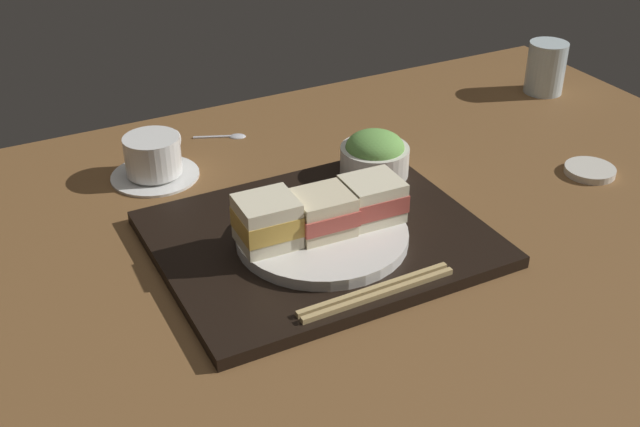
{
  "coord_description": "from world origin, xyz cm",
  "views": [
    {
      "loc": [
        -44.14,
        -74.66,
        56.63
      ],
      "look_at": [
        -4.79,
        1.11,
        5.0
      ],
      "focal_mm": 44.31,
      "sensor_mm": 36.0,
      "label": 1
    }
  ],
  "objects": [
    {
      "name": "sandwich_near",
      "position": [
        -12.31,
        0.6,
        6.22
      ],
      "size": [
        7.39,
        6.77,
        6.16
      ],
      "color": "#EFE5C1",
      "rests_on": "sandwich_plate"
    },
    {
      "name": "small_sauce_dish",
      "position": [
        40.64,
        -0.05,
        0.54
      ],
      "size": [
        7.58,
        7.58,
        1.07
      ],
      "primitive_type": "cylinder",
      "color": "silver",
      "rests_on": "ground_plane"
    },
    {
      "name": "drinking_glass",
      "position": [
        56.04,
        28.3,
        4.73
      ],
      "size": [
        7.06,
        7.06,
        9.45
      ],
      "primitive_type": "cylinder",
      "color": "silver",
      "rests_on": "ground_plane"
    },
    {
      "name": "sandwich_middle",
      "position": [
        -5.06,
        0.29,
        5.79
      ],
      "size": [
        7.65,
        7.11,
        5.31
      ],
      "color": "beige",
      "rests_on": "sandwich_plate"
    },
    {
      "name": "coffee_cup",
      "position": [
        -17.94,
        29.45,
        2.97
      ],
      "size": [
        13.2,
        13.2,
        6.52
      ],
      "color": "white",
      "rests_on": "ground_plane"
    },
    {
      "name": "chopsticks_pair",
      "position": [
        -4.73,
        -12.99,
        2.01
      ],
      "size": [
        20.14,
        2.16,
        0.7
      ],
      "color": "tan",
      "rests_on": "serving_tray"
    },
    {
      "name": "sandwich_far",
      "position": [
        2.18,
        -0.02,
        5.88
      ],
      "size": [
        7.52,
        6.88,
        5.47
      ],
      "color": "#EFE5C1",
      "rests_on": "sandwich_plate"
    },
    {
      "name": "salad_bowl",
      "position": [
        10.01,
        12.4,
        4.76
      ],
      "size": [
        10.04,
        10.04,
        6.66
      ],
      "color": "silver",
      "rests_on": "serving_tray"
    },
    {
      "name": "serving_tray",
      "position": [
        -4.59,
        1.64,
        0.83
      ],
      "size": [
        41.23,
        33.55,
        1.66
      ],
      "primitive_type": "cube",
      "color": "black",
      "rests_on": "ground_plane"
    },
    {
      "name": "ground_plane",
      "position": [
        0.0,
        0.0,
        -1.5
      ],
      "size": [
        140.0,
        100.0,
        3.0
      ],
      "primitive_type": "cube",
      "color": "brown"
    },
    {
      "name": "teaspoon",
      "position": [
        -2.75,
        36.97,
        0.36
      ],
      "size": [
        8.46,
        4.48,
        0.8
      ],
      "color": "silver",
      "rests_on": "ground_plane"
    },
    {
      "name": "sandwich_plate",
      "position": [
        -5.06,
        0.29,
        2.4
      ],
      "size": [
        21.95,
        21.95,
        1.48
      ],
      "primitive_type": "cylinder",
      "color": "silver",
      "rests_on": "serving_tray"
    }
  ]
}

